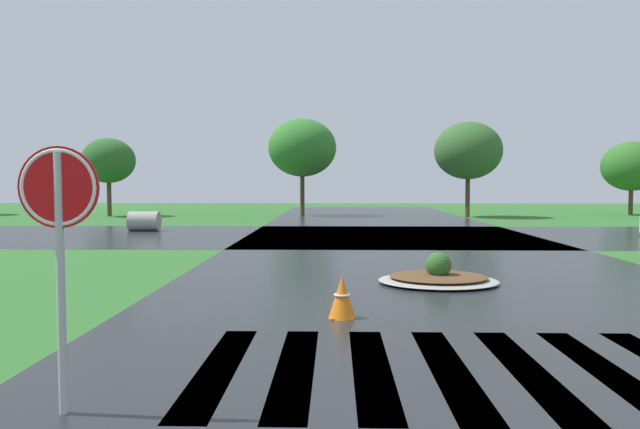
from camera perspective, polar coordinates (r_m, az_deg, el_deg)
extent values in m
cube|color=#232628|center=(13.11, 11.31, -6.56)|extent=(11.69, 80.00, 0.01)
cube|color=#232628|center=(24.71, 6.64, -2.01)|extent=(90.00, 10.52, 0.01)
cube|color=white|center=(7.41, -9.54, -14.08)|extent=(0.45, 3.45, 0.01)
cube|color=white|center=(7.30, -2.37, -14.31)|extent=(0.45, 3.45, 0.01)
cube|color=white|center=(7.30, 4.93, -14.33)|extent=(0.45, 3.45, 0.01)
cube|color=white|center=(7.40, 12.12, -14.13)|extent=(0.45, 3.45, 0.01)
cube|color=white|center=(7.62, 18.98, -13.73)|extent=(0.45, 3.45, 0.01)
cube|color=white|center=(7.93, 25.37, -13.19)|extent=(0.45, 3.45, 0.01)
cylinder|color=#B2B5BA|center=(6.13, -23.37, -6.13)|extent=(0.08, 0.08, 2.46)
cylinder|color=red|center=(6.06, -23.55, 2.38)|extent=(0.76, 0.03, 0.76)
torus|color=white|center=(6.06, -23.55, 2.38)|extent=(0.73, 0.05, 0.73)
ellipsoid|color=#9E9B93|center=(13.32, 11.17, -6.17)|extent=(2.58, 2.27, 0.12)
ellipsoid|color=brown|center=(13.30, 11.17, -5.79)|extent=(2.12, 1.86, 0.10)
sphere|color=#2D6023|center=(13.27, 11.18, -4.72)|extent=(0.56, 0.56, 0.56)
cylinder|color=#9E9B93|center=(28.11, -16.33, -0.62)|extent=(1.33, 0.89, 0.88)
cone|color=orange|center=(9.74, 2.11, -7.81)|extent=(0.44, 0.44, 0.69)
torus|color=white|center=(9.73, 2.11, -7.61)|extent=(0.27, 0.27, 0.04)
cube|color=orange|center=(9.81, 2.11, -9.71)|extent=(0.36, 0.36, 0.03)
cylinder|color=#4C3823|center=(40.98, -19.36, 1.52)|extent=(0.28, 0.28, 2.40)
ellipsoid|color=#2B5D25|center=(40.99, -19.42, 4.85)|extent=(3.38, 3.38, 2.87)
cylinder|color=#4C3823|center=(39.24, -1.68, 1.99)|extent=(0.28, 0.28, 2.89)
ellipsoid|color=#31772B|center=(39.30, -1.69, 6.35)|extent=(4.43, 4.43, 3.76)
cylinder|color=#4C3823|center=(38.78, 13.82, 1.74)|extent=(0.28, 0.28, 2.69)
ellipsoid|color=#32612B|center=(38.82, 13.88, 5.90)|extent=(4.21, 4.21, 3.58)
cylinder|color=#4C3823|center=(44.88, 27.39, 1.16)|extent=(0.28, 0.28, 1.91)
ellipsoid|color=#316C25|center=(44.87, 27.46, 4.09)|extent=(3.84, 3.84, 3.26)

